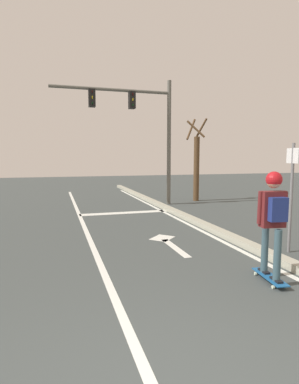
{
  "coord_description": "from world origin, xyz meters",
  "views": [
    {
      "loc": [
        -0.82,
        -1.85,
        1.94
      ],
      "look_at": [
        1.47,
        5.8,
        1.04
      ],
      "focal_mm": 29.43,
      "sensor_mm": 36.0,
      "label": 1
    }
  ],
  "objects_px": {
    "roadside_tree": "(196,164)",
    "skateboard": "(270,277)",
    "street_sign_post": "(292,182)",
    "traffic_signal_mast": "(139,118)",
    "skater": "(273,211)"
  },
  "relations": [
    {
      "from": "skater",
      "to": "street_sign_post",
      "type": "bearing_deg",
      "value": 41.28
    },
    {
      "from": "traffic_signal_mast",
      "to": "skateboard",
      "type": "bearing_deg",
      "value": -90.2
    },
    {
      "from": "traffic_signal_mast",
      "to": "street_sign_post",
      "type": "distance_m",
      "value": 7.31
    },
    {
      "from": "roadside_tree",
      "to": "traffic_signal_mast",
      "type": "bearing_deg",
      "value": -167.84
    },
    {
      "from": "skateboard",
      "to": "skater",
      "type": "distance_m",
      "value": 1.05
    },
    {
      "from": "roadside_tree",
      "to": "skateboard",
      "type": "bearing_deg",
      "value": -107.83
    },
    {
      "from": "street_sign_post",
      "to": "roadside_tree",
      "type": "xyz_separation_m",
      "value": [
        1.43,
        7.5,
        0.17
      ]
    },
    {
      "from": "skater",
      "to": "skateboard",
      "type": "bearing_deg",
      "value": 81.68
    },
    {
      "from": "street_sign_post",
      "to": "roadside_tree",
      "type": "relative_size",
      "value": 0.61
    },
    {
      "from": "skateboard",
      "to": "skater",
      "type": "xyz_separation_m",
      "value": [
        -0.0,
        -0.02,
        1.05
      ]
    },
    {
      "from": "skateboard",
      "to": "traffic_signal_mast",
      "type": "distance_m",
      "value": 8.77
    },
    {
      "from": "traffic_signal_mast",
      "to": "skater",
      "type": "bearing_deg",
      "value": -90.22
    },
    {
      "from": "skater",
      "to": "traffic_signal_mast",
      "type": "height_order",
      "value": "traffic_signal_mast"
    },
    {
      "from": "skateboard",
      "to": "street_sign_post",
      "type": "relative_size",
      "value": 0.37
    },
    {
      "from": "traffic_signal_mast",
      "to": "street_sign_post",
      "type": "xyz_separation_m",
      "value": [
        1.33,
        -6.91,
        -2.0
      ]
    }
  ]
}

